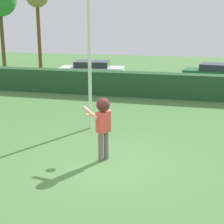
% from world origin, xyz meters
% --- Properties ---
extents(ground_plane, '(60.00, 60.00, 0.00)m').
position_xyz_m(ground_plane, '(0.00, 0.00, 0.00)').
color(ground_plane, '#518141').
extents(person, '(0.84, 0.48, 1.81)m').
position_xyz_m(person, '(-0.21, 0.35, 1.19)').
color(person, slate).
rests_on(person, ground).
extents(frisbee, '(0.26, 0.26, 0.03)m').
position_xyz_m(frisbee, '(-0.67, 0.68, 1.22)').
color(frisbee, orange).
extents(lamppost, '(0.24, 0.24, 6.80)m').
position_xyz_m(lamppost, '(-1.45, 3.08, 3.72)').
color(lamppost, silver).
rests_on(lamppost, ground).
extents(hedge_row, '(18.22, 0.90, 1.24)m').
position_xyz_m(hedge_row, '(0.00, 8.99, 0.62)').
color(hedge_row, '#244F28').
rests_on(hedge_row, ground).
extents(parked_car_white, '(4.40, 2.27, 1.25)m').
position_xyz_m(parked_car_white, '(-4.51, 13.19, 0.69)').
color(parked_car_white, white).
rests_on(parked_car_white, ground).
extents(parked_car_green, '(4.43, 2.40, 1.25)m').
position_xyz_m(parked_car_green, '(3.56, 13.64, 0.69)').
color(parked_car_green, '#1E6633').
rests_on(parked_car_green, ground).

